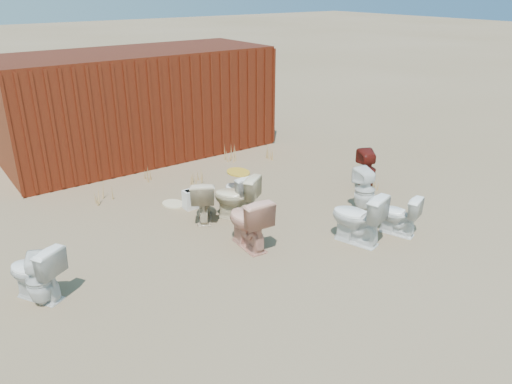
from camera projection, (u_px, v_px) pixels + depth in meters
ground at (278, 235)px, 8.13m from camera, size 100.00×100.00×0.00m
shipping_container at (139, 104)px, 11.54m from camera, size 6.00×2.40×2.40m
toilet_front_a at (35, 272)px, 6.35m from camera, size 0.76×0.87×0.77m
toilet_front_pink at (248, 221)px, 7.61m from camera, size 0.54×0.87×0.85m
toilet_front_c at (357, 218)px, 7.74m from camera, size 0.70×0.93×0.85m
toilet_front_maroon at (366, 170)px, 9.75m from camera, size 0.49×0.49×0.81m
toilet_front_e at (398, 215)px, 8.03m from camera, size 0.58×0.76×0.68m
toilet_back_a at (39, 280)px, 6.25m from camera, size 0.43×0.43×0.70m
toilet_back_beige_left at (236, 197)px, 8.53m from camera, size 0.81×0.91×0.80m
toilet_back_beige_right at (203, 200)px, 8.51m from camera, size 0.74×0.84×0.74m
toilet_back_yellowlid at (239, 192)px, 8.82m from camera, size 0.46×0.75×0.74m
toilet_back_e at (365, 190)px, 8.84m from camera, size 0.41×0.41×0.80m
yellow_lid at (238, 172)px, 8.67m from camera, size 0.37×0.47×0.02m
loose_tank at (197, 198)px, 9.08m from camera, size 0.50×0.20×0.35m
loose_lid_near at (263, 210)px, 8.97m from camera, size 0.54×0.60×0.02m
loose_lid_far at (173, 204)px, 9.22m from camera, size 0.47×0.54×0.02m
weed_clump_a at (103, 194)px, 9.29m from camera, size 0.36×0.36×0.31m
weed_clump_b at (197, 177)px, 10.19m from camera, size 0.32×0.32×0.26m
weed_clump_c at (273, 151)px, 11.64m from camera, size 0.36×0.36×0.31m
weed_clump_d at (146, 174)px, 10.29m from camera, size 0.30×0.30×0.29m
weed_clump_e at (232, 153)px, 11.44m from camera, size 0.34×0.34×0.34m
weed_clump_f at (372, 183)px, 9.87m from camera, size 0.28×0.28×0.25m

